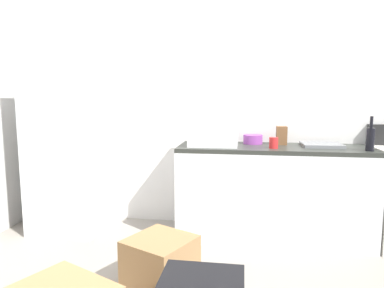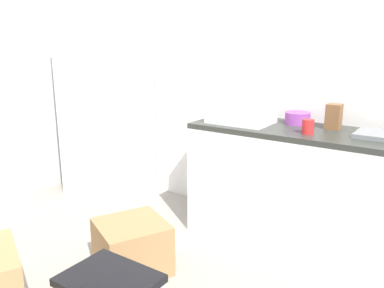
{
  "view_description": "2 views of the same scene",
  "coord_description": "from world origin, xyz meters",
  "px_view_note": "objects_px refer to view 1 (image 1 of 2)",
  "views": [
    {
      "loc": [
        0.02,
        -2.13,
        1.36
      ],
      "look_at": [
        -0.43,
        0.86,
        0.95
      ],
      "focal_mm": 32.36,
      "sensor_mm": 36.0,
      "label": 1
    },
    {
      "loc": [
        1.13,
        -1.56,
        1.51
      ],
      "look_at": [
        -0.46,
        0.77,
        0.78
      ],
      "focal_mm": 37.17,
      "sensor_mm": 36.0,
      "label": 2
    }
  ],
  "objects_px": {
    "microwave": "(214,132)",
    "cardboard_box_medium": "(160,261)",
    "knife_block": "(282,136)",
    "coffee_mug": "(274,143)",
    "refrigerator": "(69,145)",
    "mixing_bowl": "(253,139)",
    "wine_bottle": "(370,138)"
  },
  "relations": [
    {
      "from": "microwave",
      "to": "cardboard_box_medium",
      "type": "xyz_separation_m",
      "value": [
        -0.3,
        -0.95,
        -0.86
      ]
    },
    {
      "from": "knife_block",
      "to": "coffee_mug",
      "type": "bearing_deg",
      "value": -109.93
    },
    {
      "from": "refrigerator",
      "to": "cardboard_box_medium",
      "type": "relative_size",
      "value": 4.03
    },
    {
      "from": "refrigerator",
      "to": "mixing_bowl",
      "type": "distance_m",
      "value": 1.87
    },
    {
      "from": "wine_bottle",
      "to": "microwave",
      "type": "bearing_deg",
      "value": 174.86
    },
    {
      "from": "wine_bottle",
      "to": "coffee_mug",
      "type": "relative_size",
      "value": 3.0
    },
    {
      "from": "wine_bottle",
      "to": "coffee_mug",
      "type": "distance_m",
      "value": 0.81
    },
    {
      "from": "wine_bottle",
      "to": "knife_block",
      "type": "bearing_deg",
      "value": 156.94
    },
    {
      "from": "refrigerator",
      "to": "cardboard_box_medium",
      "type": "height_order",
      "value": "refrigerator"
    },
    {
      "from": "coffee_mug",
      "to": "cardboard_box_medium",
      "type": "xyz_separation_m",
      "value": [
        -0.86,
        -0.86,
        -0.78
      ]
    },
    {
      "from": "knife_block",
      "to": "mixing_bowl",
      "type": "relative_size",
      "value": 0.95
    },
    {
      "from": "microwave",
      "to": "coffee_mug",
      "type": "height_order",
      "value": "microwave"
    },
    {
      "from": "refrigerator",
      "to": "mixing_bowl",
      "type": "xyz_separation_m",
      "value": [
        1.86,
        0.21,
        0.06
      ]
    },
    {
      "from": "knife_block",
      "to": "mixing_bowl",
      "type": "bearing_deg",
      "value": 174.21
    },
    {
      "from": "mixing_bowl",
      "to": "wine_bottle",
      "type": "bearing_deg",
      "value": -18.55
    },
    {
      "from": "microwave",
      "to": "wine_bottle",
      "type": "height_order",
      "value": "wine_bottle"
    },
    {
      "from": "wine_bottle",
      "to": "mixing_bowl",
      "type": "relative_size",
      "value": 1.58
    },
    {
      "from": "microwave",
      "to": "knife_block",
      "type": "distance_m",
      "value": 0.68
    },
    {
      "from": "microwave",
      "to": "mixing_bowl",
      "type": "xyz_separation_m",
      "value": [
        0.38,
        0.21,
        -0.09
      ]
    },
    {
      "from": "coffee_mug",
      "to": "wine_bottle",
      "type": "bearing_deg",
      "value": -2.86
    },
    {
      "from": "refrigerator",
      "to": "cardboard_box_medium",
      "type": "distance_m",
      "value": 1.67
    },
    {
      "from": "cardboard_box_medium",
      "to": "mixing_bowl",
      "type": "bearing_deg",
      "value": 59.67
    },
    {
      "from": "microwave",
      "to": "coffee_mug",
      "type": "relative_size",
      "value": 4.6
    },
    {
      "from": "wine_bottle",
      "to": "knife_block",
      "type": "distance_m",
      "value": 0.78
    },
    {
      "from": "microwave",
      "to": "knife_block",
      "type": "height_order",
      "value": "microwave"
    },
    {
      "from": "microwave",
      "to": "coffee_mug",
      "type": "xyz_separation_m",
      "value": [
        0.56,
        -0.08,
        -0.09
      ]
    },
    {
      "from": "knife_block",
      "to": "mixing_bowl",
      "type": "distance_m",
      "value": 0.28
    },
    {
      "from": "coffee_mug",
      "to": "knife_block",
      "type": "distance_m",
      "value": 0.28
    },
    {
      "from": "mixing_bowl",
      "to": "knife_block",
      "type": "bearing_deg",
      "value": -5.79
    },
    {
      "from": "coffee_mug",
      "to": "mixing_bowl",
      "type": "xyz_separation_m",
      "value": [
        -0.18,
        0.29,
        -0.0
      ]
    },
    {
      "from": "coffee_mug",
      "to": "cardboard_box_medium",
      "type": "height_order",
      "value": "coffee_mug"
    },
    {
      "from": "refrigerator",
      "to": "coffee_mug",
      "type": "relative_size",
      "value": 17.61
    }
  ]
}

